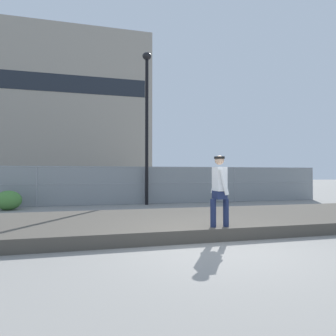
% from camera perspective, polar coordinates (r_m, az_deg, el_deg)
% --- Properties ---
extents(ground_plane, '(120.00, 120.00, 0.00)m').
position_cam_1_polar(ground_plane, '(6.05, 8.63, -15.32)').
color(ground_plane, gray).
extents(gravel_berm, '(15.34, 3.95, 0.29)m').
position_cam_1_polar(gravel_berm, '(8.15, 2.29, -10.64)').
color(gravel_berm, '#4C473F').
rests_on(gravel_berm, ground_plane).
extents(skateboard, '(0.80, 0.22, 0.07)m').
position_cam_1_polar(skateboard, '(6.72, 10.29, -13.39)').
color(skateboard, '#9E5B33').
rests_on(skateboard, ground_plane).
extents(skater, '(0.72, 0.58, 1.83)m').
position_cam_1_polar(skater, '(6.58, 10.25, -4.34)').
color(skater, '#B2ADA8').
rests_on(skater, skateboard).
extents(chain_fence, '(19.64, 0.06, 1.85)m').
position_cam_1_polar(chain_fence, '(14.13, -4.81, -3.44)').
color(chain_fence, gray).
rests_on(chain_fence, ground_plane).
extents(street_lamp, '(0.44, 0.44, 7.41)m').
position_cam_1_polar(street_lamp, '(14.17, -4.25, 11.34)').
color(street_lamp, black).
rests_on(street_lamp, ground_plane).
extents(parked_car_near, '(4.55, 2.26, 1.66)m').
position_cam_1_polar(parked_car_near, '(17.61, -20.31, -3.24)').
color(parked_car_near, '#566B4C').
rests_on(parked_car_near, ground_plane).
extents(parked_car_mid, '(4.42, 1.98, 1.66)m').
position_cam_1_polar(parked_car_mid, '(17.42, -0.20, -3.34)').
color(parked_car_mid, maroon).
rests_on(parked_car_mid, ground_plane).
extents(library_building, '(28.06, 11.67, 22.75)m').
position_cam_1_polar(library_building, '(48.89, -21.18, 10.53)').
color(library_building, '#9E9384').
rests_on(library_building, ground_plane).
extents(shrub_left, '(1.03, 0.85, 0.80)m').
position_cam_1_polar(shrub_left, '(13.49, -29.28, -5.65)').
color(shrub_left, '#477F38').
rests_on(shrub_left, ground_plane).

